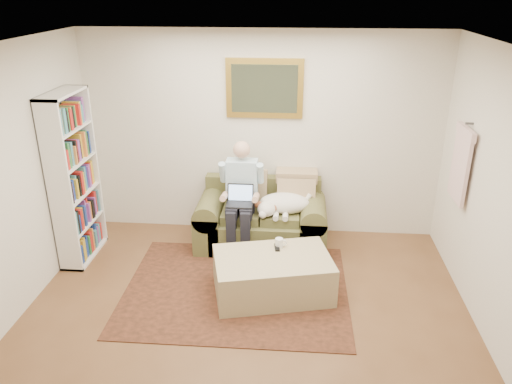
# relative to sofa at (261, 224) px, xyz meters

# --- Properties ---
(room_shell) EXTENTS (4.51, 5.00, 2.61)m
(room_shell) POSITION_rel_sofa_xyz_m (-0.04, -1.71, 1.02)
(room_shell) COLOR brown
(room_shell) RESTS_ON ground
(rug) EXTENTS (2.41, 1.93, 0.01)m
(rug) POSITION_rel_sofa_xyz_m (-0.19, -1.05, -0.27)
(rug) COLOR black
(rug) RESTS_ON room_shell
(sofa) EXTENTS (1.60, 0.82, 0.96)m
(sofa) POSITION_rel_sofa_xyz_m (0.00, 0.00, 0.00)
(sofa) COLOR brown
(sofa) RESTS_ON room_shell
(seated_man) EXTENTS (0.53, 0.75, 1.35)m
(seated_man) POSITION_rel_sofa_xyz_m (-0.24, -0.15, 0.40)
(seated_man) COLOR #8CC0D8
(seated_man) RESTS_ON sofa
(laptop) EXTENTS (0.31, 0.25, 0.23)m
(laptop) POSITION_rel_sofa_xyz_m (-0.24, -0.21, 0.43)
(laptop) COLOR black
(laptop) RESTS_ON seated_man
(sleeping_dog) EXTENTS (0.66, 0.42, 0.25)m
(sleeping_dog) POSITION_rel_sofa_xyz_m (0.29, -0.08, 0.34)
(sleeping_dog) COLOR white
(sleeping_dog) RESTS_ON sofa
(ottoman) EXTENTS (1.35, 1.03, 0.44)m
(ottoman) POSITION_rel_sofa_xyz_m (0.20, -1.09, -0.06)
(ottoman) COLOR #CABA87
(ottoman) RESTS_ON room_shell
(coffee_mug) EXTENTS (0.08, 0.08, 0.10)m
(coffee_mug) POSITION_rel_sofa_xyz_m (0.26, -0.86, 0.21)
(coffee_mug) COLOR white
(coffee_mug) RESTS_ON ottoman
(tv_remote) EXTENTS (0.07, 0.15, 0.02)m
(tv_remote) POSITION_rel_sofa_xyz_m (0.24, -0.89, 0.17)
(tv_remote) COLOR black
(tv_remote) RESTS_ON ottoman
(bookshelf) EXTENTS (0.28, 0.80, 2.00)m
(bookshelf) POSITION_rel_sofa_xyz_m (-2.14, -0.46, 0.72)
(bookshelf) COLOR white
(bookshelf) RESTS_ON room_shell
(wall_mirror) EXTENTS (0.94, 0.04, 0.72)m
(wall_mirror) POSITION_rel_sofa_xyz_m (-0.00, 0.41, 1.62)
(wall_mirror) COLOR gold
(wall_mirror) RESTS_ON room_shell
(hanging_shirt) EXTENTS (0.06, 0.52, 0.90)m
(hanging_shirt) POSITION_rel_sofa_xyz_m (2.15, -0.46, 1.07)
(hanging_shirt) COLOR beige
(hanging_shirt) RESTS_ON room_shell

